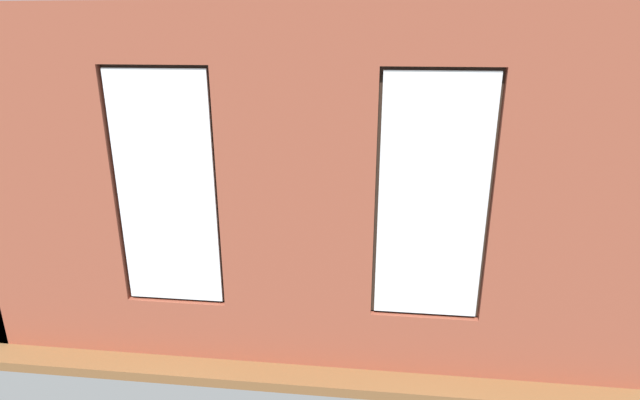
# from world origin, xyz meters

# --- Properties ---
(ground_plane) EXTENTS (6.92, 5.46, 0.10)m
(ground_plane) POSITION_xyz_m (0.00, 0.00, -0.05)
(ground_plane) COLOR brown
(brick_wall_with_windows) EXTENTS (6.32, 0.30, 3.34)m
(brick_wall_with_windows) POSITION_xyz_m (0.00, 2.35, 1.64)
(brick_wall_with_windows) COLOR brown
(brick_wall_with_windows) RESTS_ON ground_plane
(white_wall_right) EXTENTS (0.10, 4.46, 3.34)m
(white_wall_right) POSITION_xyz_m (3.11, 0.20, 1.67)
(white_wall_right) COLOR white
(white_wall_right) RESTS_ON ground_plane
(couch_by_window) EXTENTS (1.94, 0.87, 0.80)m
(couch_by_window) POSITION_xyz_m (0.12, 1.70, 0.33)
(couch_by_window) COLOR black
(couch_by_window) RESTS_ON ground_plane
(couch_left) EXTENTS (1.03, 2.09, 0.80)m
(couch_left) POSITION_xyz_m (-2.46, 0.17, 0.33)
(couch_left) COLOR black
(couch_left) RESTS_ON ground_plane
(coffee_table) EXTENTS (1.38, 0.85, 0.41)m
(coffee_table) POSITION_xyz_m (0.03, 0.17, 0.36)
(coffee_table) COLOR tan
(coffee_table) RESTS_ON ground_plane
(cup_ceramic) EXTENTS (0.09, 0.09, 0.11)m
(cup_ceramic) POSITION_xyz_m (0.20, 0.07, 0.46)
(cup_ceramic) COLOR #4C4C51
(cup_ceramic) RESTS_ON coffee_table
(candle_jar) EXTENTS (0.08, 0.08, 0.10)m
(candle_jar) POSITION_xyz_m (0.03, 0.17, 0.45)
(candle_jar) COLOR #B7333D
(candle_jar) RESTS_ON coffee_table
(table_plant_small) EXTENTS (0.14, 0.14, 0.23)m
(table_plant_small) POSITION_xyz_m (-0.35, 0.02, 0.53)
(table_plant_small) COLOR beige
(table_plant_small) RESTS_ON coffee_table
(remote_silver) EXTENTS (0.17, 0.14, 0.02)m
(remote_silver) POSITION_xyz_m (-0.07, 0.30, 0.42)
(remote_silver) COLOR #B2B2B7
(remote_silver) RESTS_ON coffee_table
(remote_black) EXTENTS (0.06, 0.17, 0.02)m
(remote_black) POSITION_xyz_m (0.44, 0.30, 0.42)
(remote_black) COLOR black
(remote_black) RESTS_ON coffee_table
(media_console) EXTENTS (1.24, 0.42, 0.57)m
(media_console) POSITION_xyz_m (2.81, -0.50, 0.29)
(media_console) COLOR black
(media_console) RESTS_ON ground_plane
(tv_flatscreen) EXTENTS (1.06, 0.20, 0.73)m
(tv_flatscreen) POSITION_xyz_m (2.81, -0.50, 0.94)
(tv_flatscreen) COLOR black
(tv_flatscreen) RESTS_ON media_console
(papasan_chair) EXTENTS (1.11, 1.11, 0.70)m
(papasan_chair) POSITION_xyz_m (-0.07, -1.23, 0.44)
(papasan_chair) COLOR olive
(papasan_chair) RESTS_ON ground_plane
(potted_plant_corner_near_left) EXTENTS (0.72, 0.80, 1.34)m
(potted_plant_corner_near_left) POSITION_xyz_m (-2.61, -1.74, 0.78)
(potted_plant_corner_near_left) COLOR gray
(potted_plant_corner_near_left) RESTS_ON ground_plane
(potted_plant_foreground_right) EXTENTS (0.70, 0.70, 1.08)m
(potted_plant_foreground_right) POSITION_xyz_m (2.51, -1.68, 0.73)
(potted_plant_foreground_right) COLOR brown
(potted_plant_foreground_right) RESTS_ON ground_plane
(potted_plant_beside_window_right) EXTENTS (0.80, 0.83, 1.29)m
(potted_plant_beside_window_right) POSITION_xyz_m (1.35, 1.79, 0.68)
(potted_plant_beside_window_right) COLOR beige
(potted_plant_beside_window_right) RESTS_ON ground_plane
(potted_plant_between_couches) EXTENTS (1.07, 1.14, 1.13)m
(potted_plant_between_couches) POSITION_xyz_m (-1.31, 1.66, 0.67)
(potted_plant_between_couches) COLOR brown
(potted_plant_between_couches) RESTS_ON ground_plane
(potted_plant_corner_far_left) EXTENTS (0.93, 0.87, 1.40)m
(potted_plant_corner_far_left) POSITION_xyz_m (-2.60, 1.82, 0.91)
(potted_plant_corner_far_left) COLOR gray
(potted_plant_corner_far_left) RESTS_ON ground_plane
(potted_plant_mid_room_small) EXTENTS (0.37, 0.37, 0.69)m
(potted_plant_mid_room_small) POSITION_xyz_m (-1.16, -1.03, 0.44)
(potted_plant_mid_room_small) COLOR beige
(potted_plant_mid_room_small) RESTS_ON ground_plane
(potted_plant_by_left_couch) EXTENTS (0.28, 0.28, 0.54)m
(potted_plant_by_left_couch) POSITION_xyz_m (-2.06, -1.30, 0.34)
(potted_plant_by_left_couch) COLOR gray
(potted_plant_by_left_couch) RESTS_ON ground_plane
(potted_plant_near_tv) EXTENTS (0.89, 0.94, 1.37)m
(potted_plant_near_tv) POSITION_xyz_m (2.26, 0.57, 0.78)
(potted_plant_near_tv) COLOR gray
(potted_plant_near_tv) RESTS_ON ground_plane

